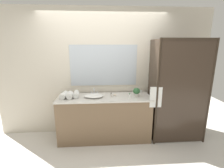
% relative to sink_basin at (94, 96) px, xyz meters
% --- Properties ---
extents(ground_plane, '(8.00, 8.00, 0.00)m').
position_rel_sink_basin_xyz_m(ground_plane, '(0.20, 0.02, -0.93)').
color(ground_plane, silver).
extents(wall_back_with_mirror, '(4.40, 0.06, 2.60)m').
position_rel_sink_basin_xyz_m(wall_back_with_mirror, '(0.20, 0.37, 0.37)').
color(wall_back_with_mirror, beige).
rests_on(wall_back_with_mirror, ground_plane).
extents(vanity_cabinet, '(1.80, 0.58, 0.90)m').
position_rel_sink_basin_xyz_m(vanity_cabinet, '(0.20, 0.03, -0.48)').
color(vanity_cabinet, brown).
rests_on(vanity_cabinet, ground_plane).
extents(shower_enclosure, '(1.20, 0.59, 2.00)m').
position_rel_sink_basin_xyz_m(shower_enclosure, '(1.47, -0.16, 0.09)').
color(shower_enclosure, '#2D2319').
rests_on(shower_enclosure, ground_plane).
extents(sink_basin, '(0.38, 0.27, 0.06)m').
position_rel_sink_basin_xyz_m(sink_basin, '(0.00, 0.00, 0.00)').
color(sink_basin, white).
rests_on(sink_basin, vanity_cabinet).
extents(faucet, '(0.17, 0.14, 0.13)m').
position_rel_sink_basin_xyz_m(faucet, '(0.00, 0.19, 0.01)').
color(faucet, silver).
rests_on(faucet, vanity_cabinet).
extents(potted_plant, '(0.14, 0.14, 0.17)m').
position_rel_sink_basin_xyz_m(potted_plant, '(0.82, -0.02, 0.07)').
color(potted_plant, beige).
rests_on(potted_plant, vanity_cabinet).
extents(soap_dish, '(0.10, 0.07, 0.04)m').
position_rel_sink_basin_xyz_m(soap_dish, '(0.40, 0.05, -0.02)').
color(soap_dish, silver).
rests_on(soap_dish, vanity_cabinet).
extents(amenity_bottle_shampoo, '(0.03, 0.03, 0.08)m').
position_rel_sink_basin_xyz_m(amenity_bottle_shampoo, '(0.33, -0.00, 0.01)').
color(amenity_bottle_shampoo, silver).
rests_on(amenity_bottle_shampoo, vanity_cabinet).
extents(amenity_bottle_conditioner, '(0.03, 0.03, 0.10)m').
position_rel_sink_basin_xyz_m(amenity_bottle_conditioner, '(0.67, -0.13, 0.02)').
color(amenity_bottle_conditioner, white).
rests_on(amenity_bottle_conditioner, vanity_cabinet).
extents(amenity_bottle_body_wash, '(0.03, 0.03, 0.09)m').
position_rel_sink_basin_xyz_m(amenity_bottle_body_wash, '(0.98, 0.21, 0.01)').
color(amenity_bottle_body_wash, white).
rests_on(amenity_bottle_body_wash, vanity_cabinet).
extents(rolled_towel_near_edge, '(0.14, 0.24, 0.11)m').
position_rel_sink_basin_xyz_m(rolled_towel_near_edge, '(-0.56, -0.01, 0.03)').
color(rolled_towel_near_edge, white).
rests_on(rolled_towel_near_edge, vanity_cabinet).
extents(rolled_towel_middle, '(0.13, 0.22, 0.11)m').
position_rel_sink_basin_xyz_m(rolled_towel_middle, '(-0.45, -0.02, 0.03)').
color(rolled_towel_middle, white).
rests_on(rolled_towel_middle, vanity_cabinet).
extents(rolled_towel_far_edge, '(0.13, 0.25, 0.11)m').
position_rel_sink_basin_xyz_m(rolled_towel_far_edge, '(-0.34, 0.04, 0.02)').
color(rolled_towel_far_edge, white).
rests_on(rolled_towel_far_edge, vanity_cabinet).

